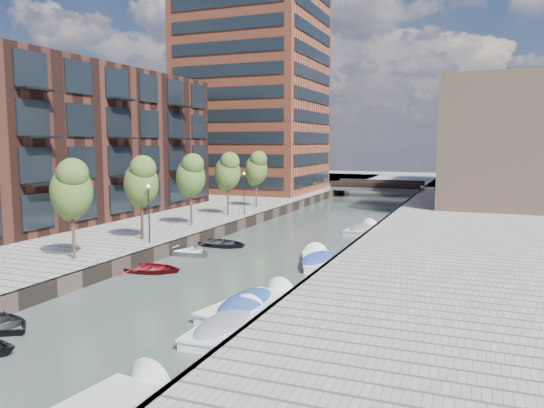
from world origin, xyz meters
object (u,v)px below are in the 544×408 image
Objects in this scene: car at (445,191)px; sloop_4 at (219,246)px; tree_3 at (141,180)px; tree_5 at (228,171)px; sloop_3 at (185,254)px; motorboat_1 at (228,325)px; bridge at (378,187)px; motorboat_4 at (362,229)px; tree_4 at (191,175)px; sloop_2 at (148,272)px; motorboat_0 at (252,305)px; motorboat_3 at (317,260)px; tree_6 at (256,167)px; tree_2 at (71,188)px.

sloop_4 is at bearing -97.31° from car.
tree_5 is at bearing 90.00° from tree_3.
motorboat_1 is (9.84, -12.83, 0.21)m from sloop_3.
bridge is 32.26m from motorboat_4.
tree_3 is 6.19m from sloop_3.
motorboat_4 is (8.89, 10.80, 0.20)m from sloop_4.
motorboat_1 is (12.94, -12.12, -5.10)m from tree_3.
tree_4 is at bearing 124.08° from motorboat_1.
tree_5 is 19.78m from sloop_2.
motorboat_4 reaches higher than sloop_2.
car is (14.36, 37.73, 1.62)m from sloop_4.
motorboat_0 reaches higher than motorboat_1.
motorboat_4 is at bearing 89.97° from motorboat_1.
motorboat_3 reaches higher than sloop_2.
tree_6 is at bearing -117.73° from car.
sloop_3 is 0.95× the size of motorboat_4.
bridge is 34.30m from tree_5.
tree_3 is (-8.50, -47.00, 3.92)m from bridge.
sloop_3 is at bearing 170.55° from sloop_4.
tree_6 is 1.21× the size of sloop_3.
tree_4 is (0.00, 14.00, 0.00)m from tree_2.
motorboat_0 is 1.16× the size of motorboat_1.
sloop_4 is 0.78× the size of motorboat_0.
tree_6 is at bearing 123.15° from motorboat_3.
sloop_2 is at bearing 153.63° from motorboat_0.
motorboat_1 reaches higher than sloop_4.
tree_3 reaches higher than motorboat_4.
sloop_2 is 0.88× the size of sloop_3.
motorboat_1 is 0.93× the size of motorboat_3.
bridge is 2.15× the size of motorboat_0.
tree_3 is at bearing -90.00° from tree_5.
motorboat_0 is 51.52m from car.
tree_6 is at bearing 27.51° from sloop_3.
sloop_3 is at bearing -176.45° from motorboat_3.
tree_4 is at bearing -148.08° from motorboat_4.
sloop_2 is 11.85m from motorboat_1.
tree_3 is 1.00× the size of tree_6.
tree_2 is at bearing -97.07° from car.
sloop_2 is at bearing -78.80° from tree_5.
tree_3 reaches higher than car.
motorboat_4 is at bearing 31.92° from tree_4.
motorboat_4 reaches higher than sloop_3.
tree_2 is 1.00× the size of tree_3.
sloop_4 reaches higher than sloop_2.
motorboat_4 is at bearing 89.60° from motorboat_3.
sloop_2 is at bearing -176.62° from sloop_4.
sloop_4 is 0.90× the size of motorboat_1.
tree_3 is at bearing -174.16° from motorboat_3.
tree_5 is 13.96m from motorboat_4.
bridge is at bearing 166.78° from car.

